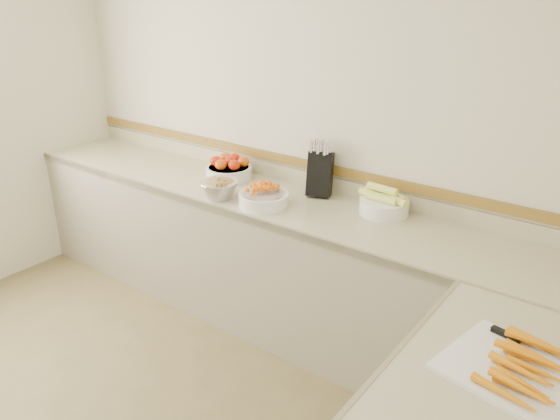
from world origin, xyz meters
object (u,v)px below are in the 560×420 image
Objects in this scene: knife_block at (320,173)px; cutting_board at (525,370)px; tomato_bowl at (229,169)px; rhubarb_bowl at (220,188)px; corn_bowl at (384,203)px; cherry_tomato_bowl at (264,197)px.

cutting_board is (1.52, -1.04, -0.13)m from knife_block.
knife_block is 0.69m from tomato_bowl.
knife_block is 1.50× the size of rhubarb_bowl.
knife_block reaches higher than corn_bowl.
corn_bowl is (0.64, 0.33, 0.01)m from cherry_tomato_bowl.
knife_block is 0.48m from corn_bowl.
rhubarb_bowl is 0.42× the size of cutting_board.
tomato_bowl is 0.56m from cherry_tomato_bowl.
knife_block is at bearing 42.67° from rhubarb_bowl.
tomato_bowl is 0.54× the size of cutting_board.
cutting_board is at bearing -34.51° from knife_block.
knife_block is at bearing 175.98° from corn_bowl.
cutting_board is at bearing -17.18° from rhubarb_bowl.
corn_bowl reaches higher than cutting_board.
rhubarb_bowl is 2.08m from cutting_board.
cutting_board is at bearing -43.93° from corn_bowl.
corn_bowl is at bearing 136.07° from cutting_board.
corn_bowl reaches higher than tomato_bowl.
corn_bowl is at bearing 23.01° from rhubarb_bowl.
knife_block reaches higher than cherry_tomato_bowl.
knife_block is 1.15× the size of tomato_bowl.
knife_block is at bearing 64.68° from cherry_tomato_bowl.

